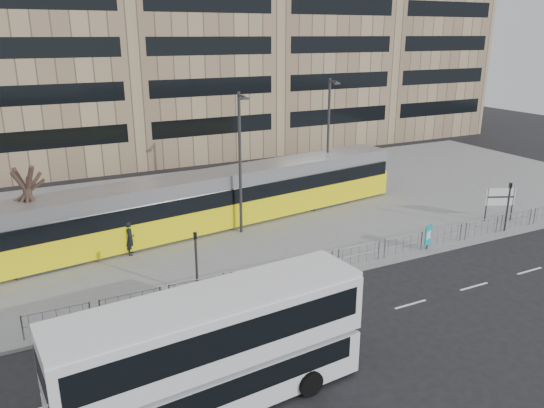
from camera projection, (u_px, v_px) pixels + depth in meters
name	position (u px, v px, depth m)	size (l,w,h in m)	color
ground	(327.00, 279.00, 26.85)	(120.00, 120.00, 0.00)	black
plaza	(234.00, 210.00, 37.02)	(64.00, 24.00, 0.15)	gray
kerb	(326.00, 277.00, 26.87)	(64.00, 0.25, 0.17)	gray
building_row	(159.00, 22.00, 52.67)	(70.40, 18.40, 31.20)	maroon
pedestrian_barrier	(354.00, 250.00, 27.83)	(32.07, 0.07, 1.10)	gray
road_markings	(393.00, 309.00, 23.88)	(62.00, 0.12, 0.01)	white
double_decker_bus	(215.00, 348.00, 17.03)	(10.39, 3.23, 4.09)	silver
tram	(203.00, 202.00, 32.85)	(29.71, 6.87, 3.49)	#FFF00D
station_sign	(500.00, 198.00, 34.30)	(1.79, 0.83, 2.21)	#2D2D30
ad_panel	(428.00, 235.00, 29.88)	(0.74, 0.35, 1.45)	#2D2D30
pedestrian	(130.00, 238.00, 29.17)	(0.71, 0.46, 1.94)	black
traffic_light_west	(196.00, 255.00, 24.38)	(0.19, 0.22, 3.10)	#2D2D30
traffic_light_east	(509.00, 201.00, 32.35)	(0.23, 0.25, 3.10)	#2D2D30
lamp_post_west	(240.00, 159.00, 31.32)	(0.45, 1.04, 8.54)	#2D2D30
lamp_post_east	(329.00, 135.00, 37.90)	(0.45, 1.04, 8.76)	#2D2D30
bare_tree	(23.00, 162.00, 26.80)	(4.70, 4.70, 7.62)	black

